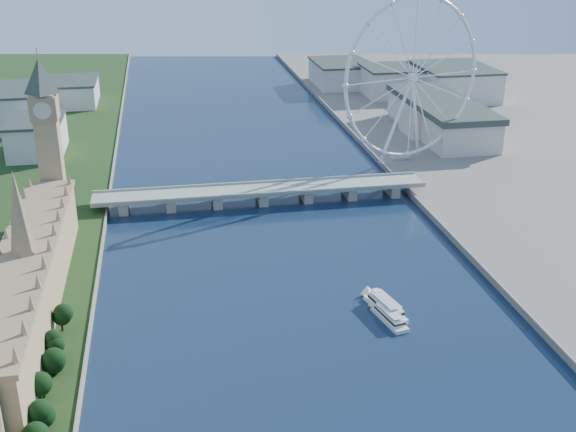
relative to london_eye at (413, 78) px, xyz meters
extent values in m
cube|color=tan|center=(-247.98, -185.08, -50.52)|extent=(24.00, 200.00, 28.00)
cone|color=#937A59|center=(-247.98, -185.08, -14.52)|extent=(12.00, 12.00, 40.00)
cube|color=tan|center=(-247.98, -77.08, -24.52)|extent=(13.00, 13.00, 80.00)
cube|color=#937A59|center=(-247.98, -77.08, 7.48)|extent=(15.00, 15.00, 14.00)
pyramid|color=#2D3833|center=(-247.98, -77.08, 35.48)|extent=(20.02, 20.02, 20.00)
cube|color=gray|center=(-119.98, -55.08, -59.02)|extent=(220.00, 22.00, 2.00)
cube|color=gray|center=(-209.98, -55.08, -63.77)|extent=(6.00, 20.00, 7.50)
cube|color=gray|center=(-179.98, -55.08, -63.77)|extent=(6.00, 20.00, 7.50)
cube|color=gray|center=(-149.98, -55.08, -63.77)|extent=(6.00, 20.00, 7.50)
cube|color=gray|center=(-119.98, -55.08, -63.77)|extent=(6.00, 20.00, 7.50)
cube|color=gray|center=(-89.98, -55.08, -63.77)|extent=(6.00, 20.00, 7.50)
cube|color=gray|center=(-59.98, -55.08, -63.77)|extent=(6.00, 20.00, 7.50)
cube|color=gray|center=(-29.98, -55.08, -63.77)|extent=(6.00, 20.00, 7.50)
torus|color=silver|center=(0.02, -0.08, 0.48)|extent=(113.60, 39.12, 118.60)
cylinder|color=silver|center=(0.02, -0.08, 0.48)|extent=(7.25, 6.61, 6.00)
cube|color=gray|center=(-2.98, 9.92, -63.52)|extent=(14.00, 10.00, 2.00)
cube|color=beige|center=(-279.98, 74.92, -51.52)|extent=(40.00, 60.00, 26.00)
cube|color=beige|center=(-319.98, 164.92, -48.52)|extent=(60.00, 80.00, 32.00)
cube|color=beige|center=(-269.98, 244.92, -53.52)|extent=(50.00, 70.00, 22.00)
cube|color=beige|center=(60.02, 224.92, -50.52)|extent=(60.00, 60.00, 28.00)
cube|color=beige|center=(120.02, 204.92, -49.52)|extent=(70.00, 90.00, 30.00)
cube|color=beige|center=(20.02, 284.92, -52.52)|extent=(60.00, 80.00, 24.00)
camera|label=1|loc=(-181.95, -500.17, 106.09)|focal=45.00mm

